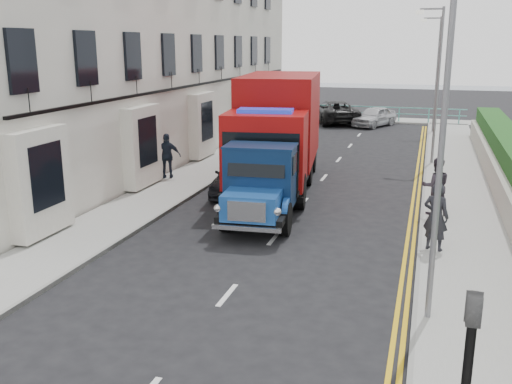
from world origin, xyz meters
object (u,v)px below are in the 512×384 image
(bedford_lorry, at_px, (261,189))
(lamp_far, at_px, (435,68))
(lamp_mid, at_px, (436,77))
(parked_car_front, at_px, (239,175))
(red_lorry, at_px, (278,128))
(lamp_near, at_px, (436,125))
(pedestrian_east_near, at_px, (436,216))

(bedford_lorry, bearing_deg, lamp_far, 71.82)
(lamp_mid, xyz_separation_m, bedford_lorry, (-4.90, -10.82, -2.85))
(parked_car_front, bearing_deg, red_lorry, 51.56)
(bedford_lorry, bearing_deg, lamp_near, -51.48)
(red_lorry, xyz_separation_m, pedestrian_east_near, (5.96, -6.16, -1.23))
(lamp_mid, xyz_separation_m, parked_car_front, (-6.78, -7.39, -3.32))
(lamp_mid, height_order, lamp_far, same)
(lamp_far, xyz_separation_m, pedestrian_east_near, (0.22, -21.94, -2.96))
(lamp_far, bearing_deg, parked_car_front, -111.30)
(lamp_far, distance_m, red_lorry, 16.88)
(bedford_lorry, distance_m, parked_car_front, 3.94)
(lamp_mid, relative_size, bedford_lorry, 1.29)
(lamp_near, distance_m, lamp_far, 26.00)
(bedford_lorry, xyz_separation_m, parked_car_front, (-1.87, 3.43, -0.47))
(lamp_far, xyz_separation_m, parked_car_front, (-6.78, -17.39, -3.32))
(parked_car_front, bearing_deg, lamp_mid, 41.92)
(lamp_far, bearing_deg, lamp_near, -90.00)
(red_lorry, bearing_deg, lamp_far, 62.34)
(lamp_near, relative_size, parked_car_front, 1.76)
(lamp_far, bearing_deg, pedestrian_east_near, -89.42)
(lamp_far, relative_size, pedestrian_east_near, 3.80)
(lamp_mid, height_order, red_lorry, lamp_mid)
(parked_car_front, height_order, pedestrian_east_near, pedestrian_east_near)
(lamp_near, xyz_separation_m, lamp_mid, (0.00, 16.00, 0.00))
(lamp_mid, relative_size, parked_car_front, 1.76)
(bedford_lorry, bearing_deg, parked_car_front, 113.69)
(lamp_mid, distance_m, red_lorry, 8.32)
(pedestrian_east_near, bearing_deg, lamp_far, -71.55)
(bedford_lorry, relative_size, parked_car_front, 1.36)
(parked_car_front, xyz_separation_m, pedestrian_east_near, (7.00, -4.55, 0.36))
(lamp_mid, relative_size, pedestrian_east_near, 3.80)
(parked_car_front, bearing_deg, lamp_near, -57.35)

